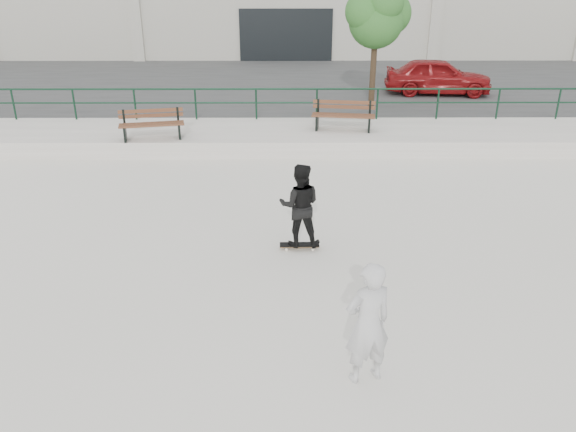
{
  "coord_description": "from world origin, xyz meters",
  "views": [
    {
      "loc": [
        -0.04,
        -7.63,
        5.06
      ],
      "look_at": [
        0.01,
        2.0,
        0.83
      ],
      "focal_mm": 35.0,
      "sensor_mm": 36.0,
      "label": 1
    }
  ],
  "objects_px": {
    "standing_skater": "(300,205)",
    "bench_left": "(152,124)",
    "skateboard": "(299,245)",
    "tree": "(377,14)",
    "red_car": "(438,76)",
    "bench_right": "(343,116)",
    "seated_skater": "(368,324)"
  },
  "relations": [
    {
      "from": "standing_skater",
      "to": "bench_left",
      "type": "bearing_deg",
      "value": -53.1
    },
    {
      "from": "skateboard",
      "to": "standing_skater",
      "type": "distance_m",
      "value": 0.85
    },
    {
      "from": "tree",
      "to": "red_car",
      "type": "distance_m",
      "value": 4.31
    },
    {
      "from": "skateboard",
      "to": "standing_skater",
      "type": "bearing_deg",
      "value": -0.89
    },
    {
      "from": "bench_right",
      "to": "skateboard",
      "type": "bearing_deg",
      "value": -93.85
    },
    {
      "from": "red_car",
      "to": "seated_skater",
      "type": "xyz_separation_m",
      "value": [
        -5.0,
        -16.5,
        -0.32
      ]
    },
    {
      "from": "bench_right",
      "to": "skateboard",
      "type": "height_order",
      "value": "bench_right"
    },
    {
      "from": "standing_skater",
      "to": "seated_skater",
      "type": "relative_size",
      "value": 0.94
    },
    {
      "from": "standing_skater",
      "to": "bench_right",
      "type": "bearing_deg",
      "value": -99.18
    },
    {
      "from": "tree",
      "to": "standing_skater",
      "type": "height_order",
      "value": "tree"
    },
    {
      "from": "bench_left",
      "to": "standing_skater",
      "type": "xyz_separation_m",
      "value": [
        4.19,
        -6.18,
        0.0
      ]
    },
    {
      "from": "skateboard",
      "to": "tree",
      "type": "bearing_deg",
      "value": 73.75
    },
    {
      "from": "bench_left",
      "to": "skateboard",
      "type": "height_order",
      "value": "bench_left"
    },
    {
      "from": "bench_left",
      "to": "standing_skater",
      "type": "relative_size",
      "value": 1.16
    },
    {
      "from": "red_car",
      "to": "standing_skater",
      "type": "bearing_deg",
      "value": 162.24
    },
    {
      "from": "tree",
      "to": "red_car",
      "type": "height_order",
      "value": "tree"
    },
    {
      "from": "bench_left",
      "to": "bench_right",
      "type": "height_order",
      "value": "bench_right"
    },
    {
      "from": "tree",
      "to": "standing_skater",
      "type": "bearing_deg",
      "value": -105.36
    },
    {
      "from": "bench_left",
      "to": "standing_skater",
      "type": "bearing_deg",
      "value": -67.88
    },
    {
      "from": "tree",
      "to": "standing_skater",
      "type": "relative_size",
      "value": 2.54
    },
    {
      "from": "tree",
      "to": "seated_skater",
      "type": "relative_size",
      "value": 2.4
    },
    {
      "from": "standing_skater",
      "to": "seated_skater",
      "type": "height_order",
      "value": "seated_skater"
    },
    {
      "from": "standing_skater",
      "to": "seated_skater",
      "type": "distance_m",
      "value": 3.94
    },
    {
      "from": "bench_right",
      "to": "seated_skater",
      "type": "bearing_deg",
      "value": -85.7
    },
    {
      "from": "bench_left",
      "to": "skateboard",
      "type": "distance_m",
      "value": 7.51
    },
    {
      "from": "seated_skater",
      "to": "skateboard",
      "type": "bearing_deg",
      "value": -98.17
    },
    {
      "from": "skateboard",
      "to": "seated_skater",
      "type": "distance_m",
      "value": 4.03
    },
    {
      "from": "bench_left",
      "to": "tree",
      "type": "xyz_separation_m",
      "value": [
        7.09,
        4.4,
        2.74
      ]
    },
    {
      "from": "skateboard",
      "to": "bench_right",
      "type": "bearing_deg",
      "value": 77.16
    },
    {
      "from": "bench_right",
      "to": "tree",
      "type": "height_order",
      "value": "tree"
    },
    {
      "from": "tree",
      "to": "skateboard",
      "type": "relative_size",
      "value": 5.4
    },
    {
      "from": "bench_left",
      "to": "skateboard",
      "type": "bearing_deg",
      "value": -67.88
    }
  ]
}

